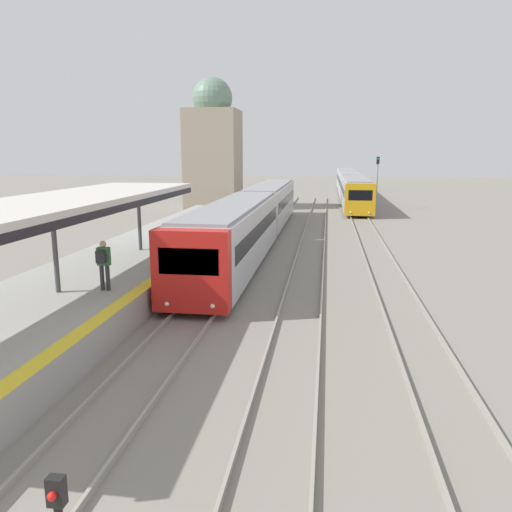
# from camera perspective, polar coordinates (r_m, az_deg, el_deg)

# --- Properties ---
(platform_canopy) EXTENTS (4.00, 18.37, 3.03)m
(platform_canopy) POSITION_cam_1_polar(r_m,az_deg,el_deg) (17.07, -22.23, 5.57)
(platform_canopy) COLOR beige
(platform_canopy) RESTS_ON station_platform
(person_on_platform) EXTENTS (0.40, 0.40, 1.66)m
(person_on_platform) POSITION_cam_1_polar(r_m,az_deg,el_deg) (17.05, -17.04, -0.60)
(person_on_platform) COLOR #2D2D33
(person_on_platform) RESTS_ON station_platform
(train_near) EXTENTS (2.61, 31.06, 3.15)m
(train_near) POSITION_cam_1_polar(r_m,az_deg,el_deg) (31.38, 0.02, 4.82)
(train_near) COLOR red
(train_near) RESTS_ON ground_plane
(train_far) EXTENTS (2.58, 43.02, 3.11)m
(train_far) POSITION_cam_1_polar(r_m,az_deg,el_deg) (64.60, 10.68, 8.12)
(train_far) COLOR gold
(train_far) RESTS_ON ground_plane
(signal_mast_far) EXTENTS (0.28, 0.29, 5.16)m
(signal_mast_far) POSITION_cam_1_polar(r_m,az_deg,el_deg) (51.60, 13.69, 8.83)
(signal_mast_far) COLOR gray
(signal_mast_far) RESTS_ON ground_plane
(distant_domed_building) EXTENTS (5.15, 5.15, 12.83)m
(distant_domed_building) POSITION_cam_1_polar(r_m,az_deg,el_deg) (51.53, -4.92, 12.23)
(distant_domed_building) COLOR gray
(distant_domed_building) RESTS_ON ground_plane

